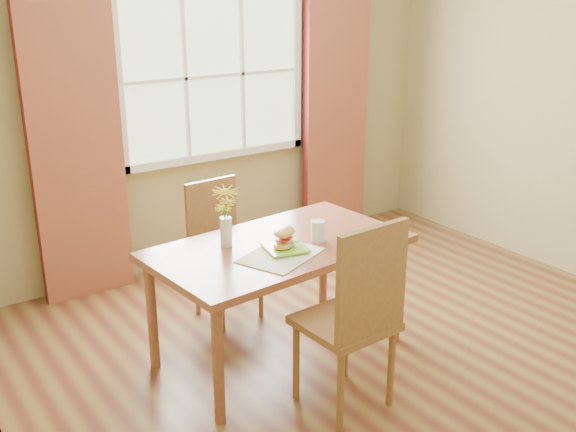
{
  "coord_description": "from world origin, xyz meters",
  "views": [
    {
      "loc": [
        -2.54,
        -2.81,
        2.2
      ],
      "look_at": [
        -0.45,
        0.21,
        0.91
      ],
      "focal_mm": 42.0,
      "sensor_mm": 36.0,
      "label": 1
    }
  ],
  "objects_px": {
    "dining_table": "(279,255)",
    "flower_vase": "(225,211)",
    "croissant_sandwich": "(284,238)",
    "water_glass": "(318,232)",
    "chair_near": "(357,311)",
    "chair_far": "(221,243)"
  },
  "relations": [
    {
      "from": "dining_table",
      "to": "chair_near",
      "type": "distance_m",
      "value": 0.72
    },
    {
      "from": "chair_far",
      "to": "flower_vase",
      "type": "bearing_deg",
      "value": -119.06
    },
    {
      "from": "water_glass",
      "to": "croissant_sandwich",
      "type": "bearing_deg",
      "value": -178.08
    },
    {
      "from": "chair_near",
      "to": "flower_vase",
      "type": "xyz_separation_m",
      "value": [
        -0.27,
        0.86,
        0.36
      ]
    },
    {
      "from": "croissant_sandwich",
      "to": "water_glass",
      "type": "relative_size",
      "value": 1.61
    },
    {
      "from": "dining_table",
      "to": "croissant_sandwich",
      "type": "height_order",
      "value": "croissant_sandwich"
    },
    {
      "from": "croissant_sandwich",
      "to": "water_glass",
      "type": "bearing_deg",
      "value": -34.15
    },
    {
      "from": "chair_far",
      "to": "flower_vase",
      "type": "height_order",
      "value": "flower_vase"
    },
    {
      "from": "croissant_sandwich",
      "to": "flower_vase",
      "type": "distance_m",
      "value": 0.37
    },
    {
      "from": "croissant_sandwich",
      "to": "flower_vase",
      "type": "height_order",
      "value": "flower_vase"
    },
    {
      "from": "chair_far",
      "to": "water_glass",
      "type": "distance_m",
      "value": 0.88
    },
    {
      "from": "dining_table",
      "to": "croissant_sandwich",
      "type": "distance_m",
      "value": 0.19
    },
    {
      "from": "chair_near",
      "to": "croissant_sandwich",
      "type": "height_order",
      "value": "chair_near"
    },
    {
      "from": "water_glass",
      "to": "flower_vase",
      "type": "relative_size",
      "value": 0.36
    },
    {
      "from": "croissant_sandwich",
      "to": "flower_vase",
      "type": "xyz_separation_m",
      "value": [
        -0.23,
        0.26,
        0.14
      ]
    },
    {
      "from": "chair_near",
      "to": "croissant_sandwich",
      "type": "relative_size",
      "value": 5.27
    },
    {
      "from": "dining_table",
      "to": "flower_vase",
      "type": "bearing_deg",
      "value": 146.75
    },
    {
      "from": "flower_vase",
      "to": "dining_table",
      "type": "bearing_deg",
      "value": -28.7
    },
    {
      "from": "dining_table",
      "to": "water_glass",
      "type": "height_order",
      "value": "water_glass"
    },
    {
      "from": "chair_far",
      "to": "water_glass",
      "type": "height_order",
      "value": "chair_far"
    },
    {
      "from": "dining_table",
      "to": "water_glass",
      "type": "bearing_deg",
      "value": -29.66
    },
    {
      "from": "chair_near",
      "to": "croissant_sandwich",
      "type": "bearing_deg",
      "value": 91.19
    }
  ]
}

